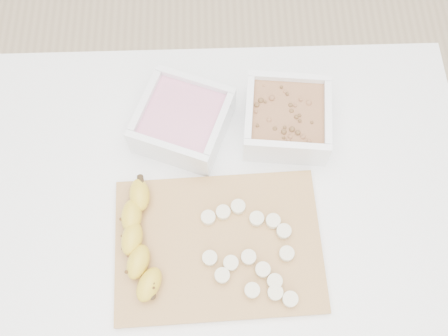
{
  "coord_description": "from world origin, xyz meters",
  "views": [
    {
      "loc": [
        -0.01,
        -0.34,
        1.69
      ],
      "look_at": [
        0.0,
        0.03,
        0.81
      ],
      "focal_mm": 40.0,
      "sensor_mm": 36.0,
      "label": 1
    }
  ],
  "objects_px": {
    "table": "(224,208)",
    "cutting_board": "(218,245)",
    "bowl_yogurt": "(183,120)",
    "bowl_granola": "(287,118)",
    "banana": "(140,242)"
  },
  "relations": [
    {
      "from": "table",
      "to": "cutting_board",
      "type": "xyz_separation_m",
      "value": [
        -0.01,
        -0.11,
        0.1
      ]
    },
    {
      "from": "bowl_yogurt",
      "to": "cutting_board",
      "type": "height_order",
      "value": "bowl_yogurt"
    },
    {
      "from": "bowl_granola",
      "to": "bowl_yogurt",
      "type": "bearing_deg",
      "value": 179.75
    },
    {
      "from": "bowl_granola",
      "to": "banana",
      "type": "height_order",
      "value": "bowl_granola"
    },
    {
      "from": "table",
      "to": "bowl_yogurt",
      "type": "bearing_deg",
      "value": 118.95
    },
    {
      "from": "bowl_yogurt",
      "to": "banana",
      "type": "relative_size",
      "value": 0.98
    },
    {
      "from": "bowl_granola",
      "to": "cutting_board",
      "type": "height_order",
      "value": "bowl_granola"
    },
    {
      "from": "bowl_yogurt",
      "to": "banana",
      "type": "xyz_separation_m",
      "value": [
        -0.08,
        -0.25,
        -0.01
      ]
    },
    {
      "from": "bowl_granola",
      "to": "banana",
      "type": "xyz_separation_m",
      "value": [
        -0.29,
        -0.25,
        -0.01
      ]
    },
    {
      "from": "cutting_board",
      "to": "banana",
      "type": "relative_size",
      "value": 1.72
    },
    {
      "from": "cutting_board",
      "to": "banana",
      "type": "bearing_deg",
      "value": 178.17
    },
    {
      "from": "table",
      "to": "bowl_granola",
      "type": "distance_m",
      "value": 0.24
    },
    {
      "from": "bowl_yogurt",
      "to": "cutting_board",
      "type": "relative_size",
      "value": 0.57
    },
    {
      "from": "bowl_granola",
      "to": "cutting_board",
      "type": "distance_m",
      "value": 0.29
    },
    {
      "from": "bowl_granola",
      "to": "cutting_board",
      "type": "bearing_deg",
      "value": -120.19
    }
  ]
}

